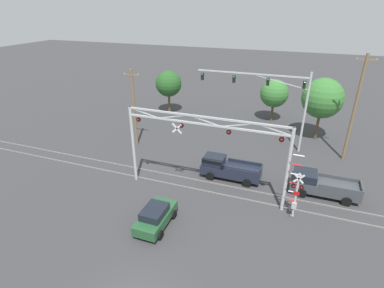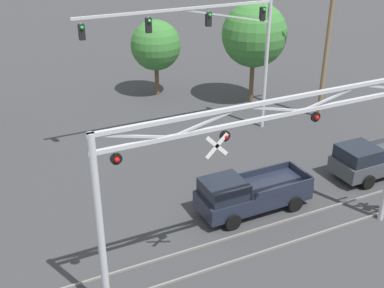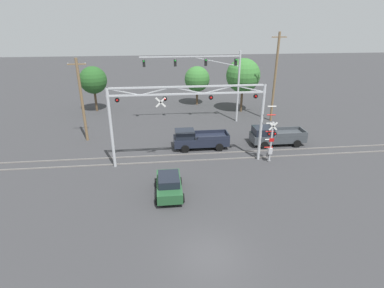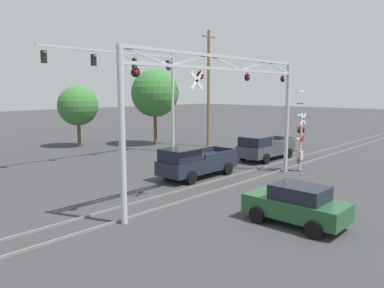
# 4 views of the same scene
# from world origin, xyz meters

# --- Properties ---
(rail_track_near) EXTENTS (80.00, 0.08, 0.10)m
(rail_track_near) POSITION_xyz_m (0.00, 12.04, 0.05)
(rail_track_near) COLOR gray
(rail_track_near) RESTS_ON ground_plane
(rail_track_far) EXTENTS (80.00, 0.08, 0.10)m
(rail_track_far) POSITION_xyz_m (0.00, 13.48, 0.05)
(rail_track_far) COLOR gray
(rail_track_far) RESTS_ON ground_plane
(crossing_gantry) EXTENTS (13.34, 0.29, 7.03)m
(crossing_gantry) POSITION_xyz_m (-0.01, 11.76, 4.82)
(crossing_gantry) COLOR #B7BABF
(crossing_gantry) RESTS_ON ground_plane
(traffic_signal_span) EXTENTS (11.91, 0.39, 8.68)m
(traffic_signal_span) POSITION_xyz_m (4.39, 23.05, 6.09)
(traffic_signal_span) COLOR #B7BABF
(traffic_signal_span) RESTS_ON ground_plane
(pickup_truck_lead) EXTENTS (5.48, 2.23, 1.93)m
(pickup_truck_lead) POSITION_xyz_m (1.31, 15.03, 0.95)
(pickup_truck_lead) COLOR #1E2333
(pickup_truck_lead) RESTS_ON ground_plane
(pickup_truck_following) EXTENTS (5.52, 2.23, 1.93)m
(pickup_truck_following) POSITION_xyz_m (9.35, 15.07, 0.95)
(pickup_truck_following) COLOR #3D4247
(pickup_truck_following) RESTS_ON ground_plane
(utility_pole_right) EXTENTS (1.80, 0.28, 10.77)m
(utility_pole_right) POSITION_xyz_m (11.78, 22.77, 5.53)
(utility_pole_right) COLOR brown
(utility_pole_right) RESTS_ON ground_plane
(background_tree_far_left_verge) EXTENTS (3.72, 3.72, 5.74)m
(background_tree_far_left_verge) POSITION_xyz_m (3.36, 31.68, 3.86)
(background_tree_far_left_verge) COLOR brown
(background_tree_far_left_verge) RESTS_ON ground_plane
(background_tree_far_right_verge) EXTENTS (4.59, 4.59, 7.33)m
(background_tree_far_right_verge) POSITION_xyz_m (9.06, 27.24, 5.03)
(background_tree_far_right_verge) COLOR brown
(background_tree_far_right_verge) RESTS_ON ground_plane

